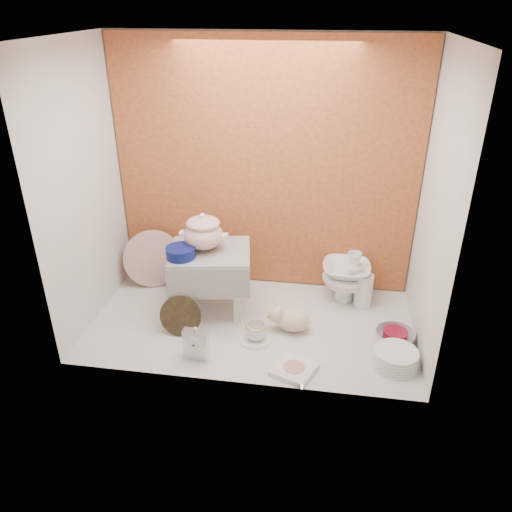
{
  "coord_description": "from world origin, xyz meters",
  "views": [
    {
      "loc": [
        0.38,
        -2.33,
        1.65
      ],
      "look_at": [
        0.02,
        0.02,
        0.42
      ],
      "focal_mm": 35.24,
      "sensor_mm": 36.0,
      "label": 1
    }
  ],
  "objects_px": {
    "gold_rim_teacup": "(256,331)",
    "crystal_bowl": "(395,337)",
    "blue_white_vase": "(186,272)",
    "mantel_clock": "(196,343)",
    "plush_pig": "(293,320)",
    "floral_platter": "(153,259)",
    "soup_tureen": "(203,231)",
    "step_stool": "(211,280)",
    "dinner_plate_stack": "(396,358)",
    "porcelain_tower": "(346,276)"
  },
  "relations": [
    {
      "from": "dinner_plate_stack",
      "to": "crystal_bowl",
      "type": "bearing_deg",
      "value": 85.51
    },
    {
      "from": "plush_pig",
      "to": "dinner_plate_stack",
      "type": "distance_m",
      "value": 0.58
    },
    {
      "from": "floral_platter",
      "to": "mantel_clock",
      "type": "xyz_separation_m",
      "value": [
        0.46,
        -0.7,
        -0.09
      ]
    },
    {
      "from": "floral_platter",
      "to": "mantel_clock",
      "type": "distance_m",
      "value": 0.84
    },
    {
      "from": "dinner_plate_stack",
      "to": "crystal_bowl",
      "type": "xyz_separation_m",
      "value": [
        0.02,
        0.2,
        -0.01
      ]
    },
    {
      "from": "step_stool",
      "to": "gold_rim_teacup",
      "type": "height_order",
      "value": "step_stool"
    },
    {
      "from": "gold_rim_teacup",
      "to": "porcelain_tower",
      "type": "bearing_deg",
      "value": 46.51
    },
    {
      "from": "dinner_plate_stack",
      "to": "porcelain_tower",
      "type": "bearing_deg",
      "value": 113.09
    },
    {
      "from": "plush_pig",
      "to": "dinner_plate_stack",
      "type": "relative_size",
      "value": 0.99
    },
    {
      "from": "gold_rim_teacup",
      "to": "crystal_bowl",
      "type": "xyz_separation_m",
      "value": [
        0.74,
        0.1,
        -0.03
      ]
    },
    {
      "from": "gold_rim_teacup",
      "to": "porcelain_tower",
      "type": "xyz_separation_m",
      "value": [
        0.47,
        0.5,
        0.1
      ]
    },
    {
      "from": "blue_white_vase",
      "to": "step_stool",
      "type": "bearing_deg",
      "value": -40.06
    },
    {
      "from": "mantel_clock",
      "to": "gold_rim_teacup",
      "type": "xyz_separation_m",
      "value": [
        0.28,
        0.19,
        -0.04
      ]
    },
    {
      "from": "gold_rim_teacup",
      "to": "floral_platter",
      "type": "bearing_deg",
      "value": 145.72
    },
    {
      "from": "soup_tureen",
      "to": "crystal_bowl",
      "type": "height_order",
      "value": "soup_tureen"
    },
    {
      "from": "soup_tureen",
      "to": "blue_white_vase",
      "type": "height_order",
      "value": "soup_tureen"
    },
    {
      "from": "gold_rim_teacup",
      "to": "porcelain_tower",
      "type": "height_order",
      "value": "porcelain_tower"
    },
    {
      "from": "step_stool",
      "to": "dinner_plate_stack",
      "type": "distance_m",
      "value": 1.1
    },
    {
      "from": "crystal_bowl",
      "to": "porcelain_tower",
      "type": "bearing_deg",
      "value": 124.02
    },
    {
      "from": "blue_white_vase",
      "to": "soup_tureen",
      "type": "bearing_deg",
      "value": -43.25
    },
    {
      "from": "soup_tureen",
      "to": "gold_rim_teacup",
      "type": "xyz_separation_m",
      "value": [
        0.34,
        -0.28,
        -0.44
      ]
    },
    {
      "from": "floral_platter",
      "to": "step_stool",
      "type": "bearing_deg",
      "value": -28.49
    },
    {
      "from": "mantel_clock",
      "to": "porcelain_tower",
      "type": "bearing_deg",
      "value": 49.72
    },
    {
      "from": "mantel_clock",
      "to": "porcelain_tower",
      "type": "distance_m",
      "value": 1.02
    },
    {
      "from": "dinner_plate_stack",
      "to": "soup_tureen",
      "type": "bearing_deg",
      "value": 160.53
    },
    {
      "from": "soup_tureen",
      "to": "blue_white_vase",
      "type": "xyz_separation_m",
      "value": [
        -0.17,
        0.16,
        -0.36
      ]
    },
    {
      "from": "porcelain_tower",
      "to": "blue_white_vase",
      "type": "bearing_deg",
      "value": -176.64
    },
    {
      "from": "step_stool",
      "to": "blue_white_vase",
      "type": "relative_size",
      "value": 1.61
    },
    {
      "from": "mantel_clock",
      "to": "plush_pig",
      "type": "bearing_deg",
      "value": 40.99
    },
    {
      "from": "plush_pig",
      "to": "porcelain_tower",
      "type": "bearing_deg",
      "value": 72.83
    },
    {
      "from": "blue_white_vase",
      "to": "gold_rim_teacup",
      "type": "bearing_deg",
      "value": -40.87
    },
    {
      "from": "mantel_clock",
      "to": "dinner_plate_stack",
      "type": "height_order",
      "value": "mantel_clock"
    },
    {
      "from": "plush_pig",
      "to": "soup_tureen",
      "type": "bearing_deg",
      "value": -177.07
    },
    {
      "from": "dinner_plate_stack",
      "to": "floral_platter",
      "type": "bearing_deg",
      "value": 157.71
    },
    {
      "from": "floral_platter",
      "to": "blue_white_vase",
      "type": "height_order",
      "value": "floral_platter"
    },
    {
      "from": "step_stool",
      "to": "floral_platter",
      "type": "xyz_separation_m",
      "value": [
        -0.43,
        0.24,
        -0.01
      ]
    },
    {
      "from": "porcelain_tower",
      "to": "step_stool",
      "type": "bearing_deg",
      "value": -163.36
    },
    {
      "from": "soup_tureen",
      "to": "plush_pig",
      "type": "distance_m",
      "value": 0.7
    },
    {
      "from": "soup_tureen",
      "to": "gold_rim_teacup",
      "type": "bearing_deg",
      "value": -39.59
    },
    {
      "from": "step_stool",
      "to": "dinner_plate_stack",
      "type": "height_order",
      "value": "step_stool"
    },
    {
      "from": "floral_platter",
      "to": "plush_pig",
      "type": "bearing_deg",
      "value": -22.41
    },
    {
      "from": "soup_tureen",
      "to": "dinner_plate_stack",
      "type": "height_order",
      "value": "soup_tureen"
    },
    {
      "from": "blue_white_vase",
      "to": "plush_pig",
      "type": "bearing_deg",
      "value": -24.6
    },
    {
      "from": "blue_white_vase",
      "to": "dinner_plate_stack",
      "type": "xyz_separation_m",
      "value": [
        1.23,
        -0.54,
        -0.09
      ]
    },
    {
      "from": "step_stool",
      "to": "crystal_bowl",
      "type": "relative_size",
      "value": 2.13
    },
    {
      "from": "mantel_clock",
      "to": "dinner_plate_stack",
      "type": "bearing_deg",
      "value": 12.52
    },
    {
      "from": "mantel_clock",
      "to": "porcelain_tower",
      "type": "xyz_separation_m",
      "value": [
        0.75,
        0.69,
        0.07
      ]
    },
    {
      "from": "floral_platter",
      "to": "blue_white_vase",
      "type": "xyz_separation_m",
      "value": [
        0.23,
        -0.06,
        -0.04
      ]
    },
    {
      "from": "step_stool",
      "to": "plush_pig",
      "type": "distance_m",
      "value": 0.53
    },
    {
      "from": "floral_platter",
      "to": "soup_tureen",
      "type": "bearing_deg",
      "value": -29.22
    }
  ]
}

